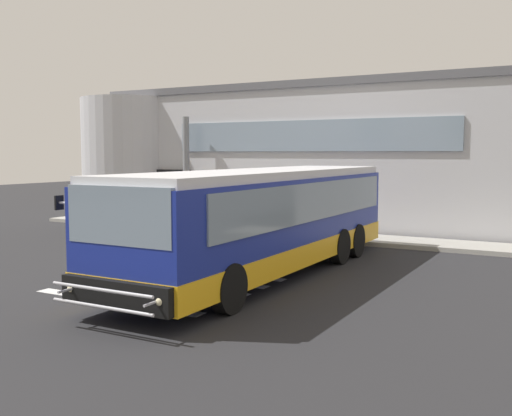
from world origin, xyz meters
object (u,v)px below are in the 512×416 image
entry_support_column (186,170)px  bus_main_foreground (264,223)px  passenger_at_curb_edge (224,205)px  passenger_near_column (195,202)px  passenger_by_doorway (203,205)px

entry_support_column → bus_main_foreground: entry_support_column is taller
passenger_at_curb_edge → bus_main_foreground: bearing=-50.9°
entry_support_column → passenger_at_curb_edge: bearing=-19.3°
passenger_near_column → passenger_by_doorway: 0.99m
passenger_by_doorway → passenger_near_column: bearing=143.9°
entry_support_column → passenger_by_doorway: (1.59, -1.10, -1.33)m
bus_main_foreground → entry_support_column: bearing=136.4°
passenger_near_column → passenger_at_curb_edge: 1.69m
entry_support_column → passenger_by_doorway: entry_support_column is taller
entry_support_column → passenger_near_column: entry_support_column is taller
passenger_near_column → entry_support_column: bearing=147.0°
passenger_near_column → passenger_by_doorway: same height
bus_main_foreground → passenger_at_curb_edge: 8.40m
bus_main_foreground → passenger_at_curb_edge: (-5.29, 6.51, -0.25)m
bus_main_foreground → passenger_by_doorway: 8.79m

